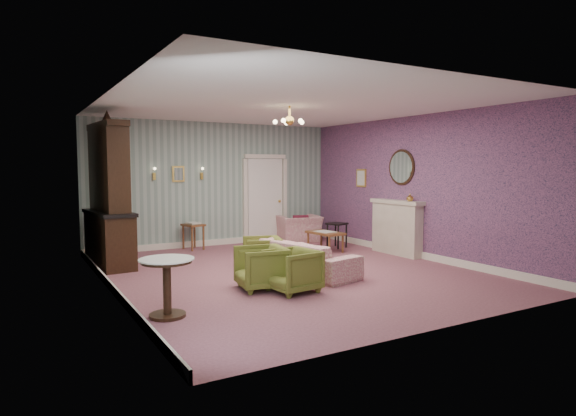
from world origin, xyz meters
TOP-DOWN VIEW (x-y plane):
  - floor at (0.00, 0.00)m, footprint 7.00×7.00m
  - ceiling at (0.00, 0.00)m, footprint 7.00×7.00m
  - wall_back at (0.00, 3.50)m, footprint 6.00×0.00m
  - wall_front at (0.00, -3.50)m, footprint 6.00×0.00m
  - wall_left at (-3.00, 0.00)m, footprint 0.00×7.00m
  - wall_right at (3.00, 0.00)m, footprint 0.00×7.00m
  - wall_right_floral at (2.98, 0.00)m, footprint 0.00×7.00m
  - door at (1.30, 3.46)m, footprint 1.12×0.12m
  - olive_chair_a at (-0.66, -1.22)m, footprint 0.72×0.75m
  - olive_chair_b at (-0.98, -0.84)m, footprint 0.76×0.80m
  - olive_chair_c at (-0.32, 0.43)m, footprint 0.77×0.80m
  - sofa_chintz at (0.15, -0.27)m, footprint 1.02×2.08m
  - wingback_chair at (2.01, 3.00)m, footprint 1.09×0.81m
  - dresser at (-2.65, 2.17)m, footprint 0.72×1.74m
  - fireplace at (2.86, 0.40)m, footprint 0.30×1.40m
  - mantel_vase at (2.84, 0.00)m, footprint 0.15×0.15m
  - oval_mirror at (2.96, 0.40)m, footprint 0.04×0.76m
  - framed_print at (2.97, 1.75)m, footprint 0.04×0.34m
  - coffee_table at (1.76, 1.47)m, footprint 0.56×0.90m
  - side_table_black at (2.25, 1.72)m, footprint 0.49×0.49m
  - pedestal_table at (-2.61, -1.50)m, footprint 0.73×0.73m
  - nesting_table at (-0.68, 3.15)m, footprint 0.47×0.55m
  - gilt_mirror_back at (-0.90, 3.46)m, footprint 0.28×0.06m
  - sconce_left at (-1.45, 3.44)m, footprint 0.16×0.12m
  - sconce_right at (-0.35, 3.44)m, footprint 0.16×0.12m
  - chandelier at (0.00, 0.00)m, footprint 0.56×0.56m
  - burgundy_cushion at (1.96, 2.85)m, footprint 0.41×0.28m

SIDE VIEW (x-z plane):
  - floor at x=0.00m, z-range 0.00..0.00m
  - coffee_table at x=1.76m, z-range 0.00..0.44m
  - side_table_black at x=2.25m, z-range 0.00..0.58m
  - nesting_table at x=-0.68m, z-range 0.00..0.63m
  - olive_chair_c at x=-0.32m, z-range 0.00..0.66m
  - olive_chair_a at x=-0.66m, z-range 0.00..0.71m
  - olive_chair_b at x=-0.98m, z-range 0.00..0.72m
  - pedestal_table at x=-2.61m, z-range 0.00..0.74m
  - sofa_chintz at x=0.15m, z-range 0.00..0.78m
  - wingback_chair at x=2.01m, z-range 0.00..0.87m
  - burgundy_cushion at x=1.96m, z-range 0.28..0.68m
  - fireplace at x=2.86m, z-range 0.00..1.16m
  - door at x=1.30m, z-range 0.00..2.16m
  - mantel_vase at x=2.84m, z-range 1.16..1.31m
  - dresser at x=-2.65m, z-range 0.00..2.83m
  - wall_back at x=0.00m, z-range -1.55..4.45m
  - wall_front at x=0.00m, z-range -1.55..4.45m
  - wall_left at x=-3.00m, z-range -2.05..4.95m
  - wall_right at x=3.00m, z-range -2.05..4.95m
  - wall_right_floral at x=2.98m, z-range -2.05..4.95m
  - framed_print at x=2.97m, z-range 1.39..1.81m
  - gilt_mirror_back at x=-0.90m, z-range 1.52..1.88m
  - sconce_left at x=-1.45m, z-range 1.55..1.85m
  - sconce_right at x=-0.35m, z-range 1.55..1.85m
  - oval_mirror at x=2.96m, z-range 1.43..2.27m
  - chandelier at x=0.00m, z-range 2.45..2.81m
  - ceiling at x=0.00m, z-range 2.90..2.90m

